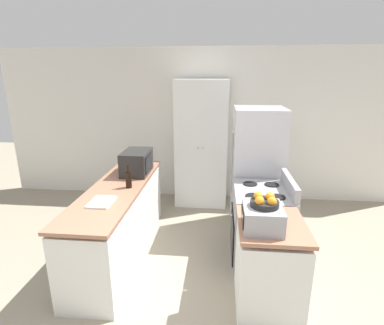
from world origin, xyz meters
The scene contains 11 objects.
wall_back centered at (0.00, 3.18, 1.30)m, with size 7.00×0.06×2.60m.
counter_left centered at (-0.84, 1.21, 0.43)m, with size 0.60×2.21×0.88m.
counter_right centered at (0.84, 0.46, 0.43)m, with size 0.60×0.73×0.88m.
pantry_cabinet centered at (0.05, 2.86, 1.04)m, with size 0.85×0.57×2.09m.
stove centered at (0.86, 1.24, 0.45)m, with size 0.66×0.79×1.04m.
refrigerator centered at (0.88, 2.04, 0.87)m, with size 0.70×0.72×1.74m.
microwave centered at (-0.74, 1.72, 1.04)m, with size 0.34×0.51×0.31m.
wine_bottle centered at (-0.69, 1.19, 0.99)m, with size 0.07×0.07×0.28m.
toaster_oven centered at (0.73, 0.36, 0.99)m, with size 0.34×0.37×0.20m.
fruit_bowl centered at (0.75, 0.37, 1.13)m, with size 0.24×0.24×0.11m.
cutting_board centered at (-0.84, 0.73, 0.89)m, with size 0.23×0.30×0.02m.
Camera 1 is at (0.36, -2.00, 2.16)m, focal length 28.00 mm.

